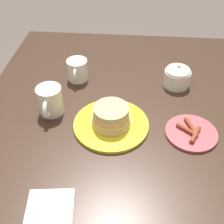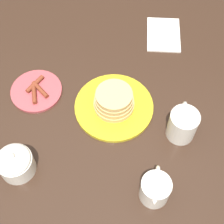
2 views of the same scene
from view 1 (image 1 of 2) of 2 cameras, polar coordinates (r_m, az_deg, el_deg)
The scene contains 7 objects.
dining_table at distance 1.02m, azimuth 1.90°, elevation -6.91°, with size 1.27×1.02×0.77m.
pancake_plate at distance 0.91m, azimuth -0.19°, elevation -1.58°, with size 0.25×0.25×0.08m.
side_plate_bacon at distance 0.93m, azimuth 15.78°, elevation -4.04°, with size 0.17×0.17×0.02m.
coffee_mug at distance 0.96m, azimuth -12.49°, elevation 2.27°, with size 0.12×0.08×0.10m.
creamer_pitcher at distance 1.12m, azimuth -7.03°, elevation 8.59°, with size 0.12×0.08×0.09m.
sugar_bowl at distance 1.10m, azimuth 13.12°, elevation 7.20°, with size 0.10×0.10×0.09m.
napkin at distance 0.74m, azimuth -12.79°, elevation -20.41°, with size 0.18×0.14×0.01m.
Camera 1 is at (0.68, 0.02, 1.42)m, focal length 45.00 mm.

